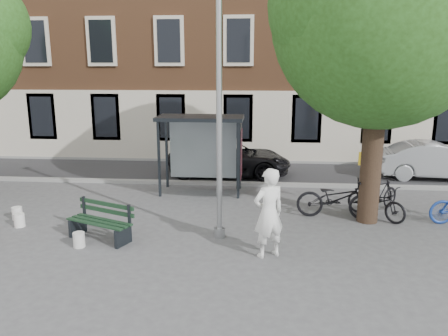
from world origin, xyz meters
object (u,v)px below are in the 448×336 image
bike_c (376,201)px  bench (101,223)px  painter (269,213)px  car_silver (436,161)px  bus_shelter (213,137)px  notice_sign (363,169)px  lamppost (219,128)px  bike_a (336,198)px  bike_d (380,194)px  car_dark (230,158)px

bike_c → bench: bearing=153.7°
painter → car_silver: (6.52, 7.69, -0.32)m
bus_shelter → painter: (1.81, -5.16, -0.89)m
bus_shelter → car_silver: bearing=16.9°
painter → bike_c: (3.09, 2.86, -0.54)m
painter → notice_sign: (2.84, 3.57, 0.22)m
notice_sign → bike_c: bearing=-52.7°
painter → notice_sign: painter is taller
bus_shelter → bike_c: bearing=-25.1°
lamppost → bike_a: bearing=28.4°
car_silver → lamppost: bearing=134.3°
bike_a → bike_d: (1.42, 0.77, -0.08)m
lamppost → painter: 2.37m
bike_a → bike_d: bearing=-55.4°
bike_c → car_dark: car_dark is taller
bench → bike_c: bearing=40.0°
painter → car_dark: (-1.39, 7.65, -0.36)m
bike_c → lamppost: bearing=159.8°
bench → bike_c: bike_c is taller
bench → car_dark: (2.74, 6.96, 0.25)m
lamppost → bike_a: (3.16, 1.71, -2.21)m
car_dark → notice_sign: bearing=-133.8°
bike_a → car_dark: size_ratio=0.46×
painter → notice_sign: size_ratio=1.17×
painter → car_dark: size_ratio=0.43×
bus_shelter → car_silver: size_ratio=0.67×
bike_c → bike_a: bearing=142.2°
bike_c → car_silver: size_ratio=0.43×
painter → bike_c: size_ratio=1.10×
bike_c → bus_shelter: bearing=111.9°
bus_shelter → painter: bus_shelter is taller
painter → bike_d: bearing=-163.5°
car_dark → bike_a: bearing=-145.5°
painter → bench: size_ratio=1.13×
bench → car_dark: size_ratio=0.38×
bike_c → painter: bearing=179.7°
bus_shelter → car_dark: 2.82m
car_dark → bus_shelter: bearing=170.6°
bus_shelter → notice_sign: (4.65, -1.58, -0.67)m
painter → bike_c: painter is taller
notice_sign → bus_shelter: bearing=178.8°
bike_d → bus_shelter: bearing=31.6°
bike_c → notice_sign: size_ratio=1.06×
bike_a → lamppost: bearing=124.5°
bus_shelter → bike_d: (5.19, -1.63, -1.42)m
bike_c → car_silver: bearing=11.6°
bike_a → bus_shelter: bearing=63.6°
bike_d → car_silver: car_silver is taller
bus_shelter → notice_sign: bus_shelter is taller
lamppost → car_dark: bearing=91.7°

